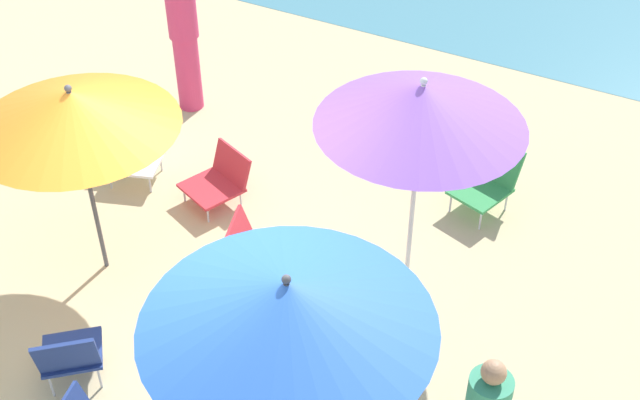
% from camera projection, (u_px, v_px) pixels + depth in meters
% --- Properties ---
extents(ground_plane, '(40.00, 40.00, 0.00)m').
position_uv_depth(ground_plane, '(191.00, 326.00, 7.12)').
color(ground_plane, '#CCB789').
extents(umbrella_purple, '(1.68, 1.68, 2.10)m').
position_uv_depth(umbrella_purple, '(422.00, 106.00, 6.40)').
color(umbrella_purple, silver).
rests_on(umbrella_purple, ground_plane).
extents(umbrella_blue, '(1.88, 1.88, 1.90)m').
position_uv_depth(umbrella_blue, '(287.00, 305.00, 5.04)').
color(umbrella_blue, '#4C4C51').
rests_on(umbrella_blue, ground_plane).
extents(umbrella_orange, '(1.70, 1.70, 1.92)m').
position_uv_depth(umbrella_orange, '(73.00, 110.00, 6.64)').
color(umbrella_orange, '#4C4C51').
rests_on(umbrella_orange, ground_plane).
extents(beach_chair_a, '(0.62, 0.72, 0.66)m').
position_uv_depth(beach_chair_a, '(489.00, 179.00, 8.17)').
color(beach_chair_a, '#33934C').
rests_on(beach_chair_a, ground_plane).
extents(beach_chair_b, '(0.68, 0.70, 0.65)m').
position_uv_depth(beach_chair_b, '(137.00, 148.00, 8.61)').
color(beach_chair_b, white).
rests_on(beach_chair_b, ground_plane).
extents(beach_chair_c, '(0.69, 0.72, 0.53)m').
position_uv_depth(beach_chair_c, '(219.00, 179.00, 8.30)').
color(beach_chair_c, red).
rests_on(beach_chair_c, ground_plane).
extents(beach_chair_d, '(0.70, 0.70, 0.69)m').
position_uv_depth(beach_chair_d, '(70.00, 355.00, 6.41)').
color(beach_chair_d, navy).
rests_on(beach_chair_d, ground_plane).
extents(beach_chair_e, '(0.67, 0.61, 0.65)m').
position_uv_depth(beach_chair_e, '(257.00, 250.00, 7.36)').
color(beach_chair_e, red).
rests_on(beach_chair_e, ground_plane).
extents(person_b, '(0.33, 0.33, 1.77)m').
position_uv_depth(person_b, '(184.00, 37.00, 9.26)').
color(person_b, '#DB3866').
rests_on(person_b, ground_plane).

